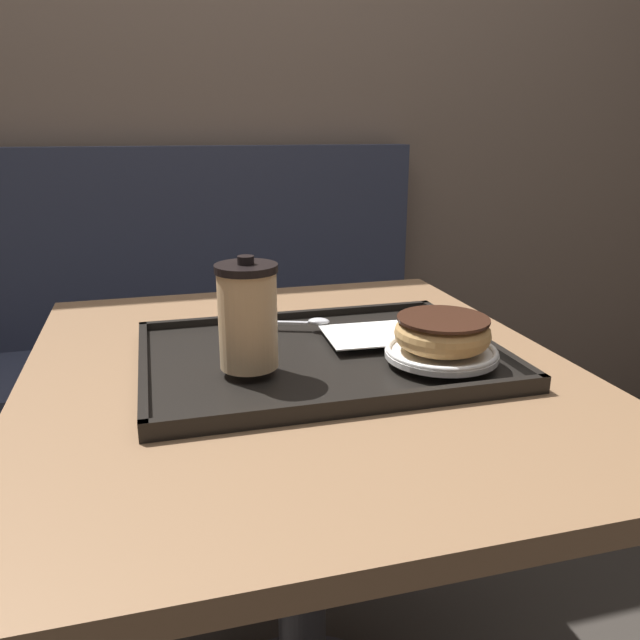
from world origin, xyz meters
TOP-DOWN VIEW (x-y plane):
  - wall_behind at (0.00, 1.10)m, footprint 8.00×0.05m
  - booth_bench at (-0.19, 0.87)m, footprint 1.53×0.44m
  - cafe_table at (0.00, 0.00)m, footprint 0.77×0.89m
  - serving_tray at (0.03, -0.00)m, footprint 0.51×0.38m
  - napkin_paper at (0.12, 0.03)m, footprint 0.14×0.12m
  - coffee_cup_front at (-0.08, -0.05)m, footprint 0.08×0.08m
  - plate_with_chocolate_donut at (0.18, -0.09)m, footprint 0.16×0.16m
  - donut_chocolate_glazed at (0.18, -0.09)m, footprint 0.13×0.13m
  - spoon at (0.03, 0.11)m, footprint 0.15×0.07m

SIDE VIEW (x-z plane):
  - booth_bench at x=-0.19m, z-range -0.18..0.82m
  - cafe_table at x=0.00m, z-range 0.19..0.91m
  - serving_tray at x=0.03m, z-range 0.72..0.74m
  - napkin_paper at x=0.12m, z-range 0.74..0.75m
  - spoon at x=0.03m, z-range 0.74..0.75m
  - plate_with_chocolate_donut at x=0.18m, z-range 0.74..0.76m
  - donut_chocolate_glazed at x=0.18m, z-range 0.76..0.80m
  - coffee_cup_front at x=-0.08m, z-range 0.74..0.89m
  - wall_behind at x=0.00m, z-range 0.00..2.40m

